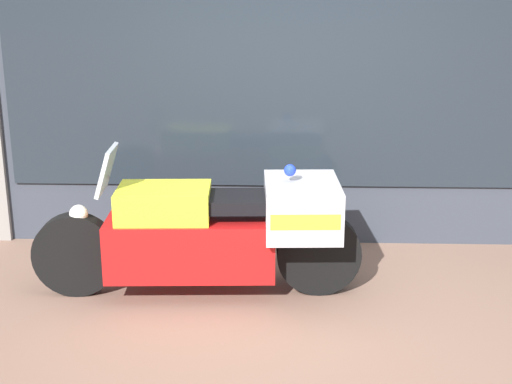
{
  "coord_description": "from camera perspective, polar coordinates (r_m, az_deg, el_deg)",
  "views": [
    {
      "loc": [
        -0.09,
        -4.4,
        2.32
      ],
      "look_at": [
        -0.28,
        1.16,
        0.67
      ],
      "focal_mm": 50.0,
      "sensor_mm": 36.0,
      "label": 1
    }
  ],
  "objects": [
    {
      "name": "shop_building",
      "position": [
        6.41,
        -0.82,
        14.07
      ],
      "size": [
        6.81,
        0.55,
        4.07
      ],
      "color": "#333842",
      "rests_on": "ground"
    },
    {
      "name": "window_display",
      "position": [
        6.7,
        5.51,
        0.28
      ],
      "size": [
        5.54,
        0.3,
        1.88
      ],
      "color": "slate",
      "rests_on": "ground"
    },
    {
      "name": "paramedic_motorcycle",
      "position": [
        5.39,
        -2.99,
        -2.98
      ],
      "size": [
        2.5,
        0.76,
        1.16
      ],
      "rotation": [
        0.0,
        0.0,
        3.19
      ],
      "color": "black",
      "rests_on": "ground"
    },
    {
      "name": "ground_plane",
      "position": [
        4.97,
        2.82,
        -11.3
      ],
      "size": [
        60.0,
        60.0,
        0.0
      ],
      "primitive_type": "plane",
      "color": "#7A5B4C"
    }
  ]
}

